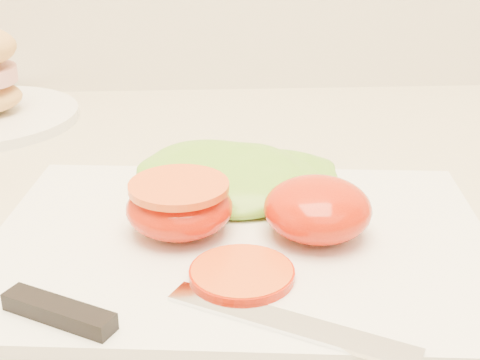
{
  "coord_description": "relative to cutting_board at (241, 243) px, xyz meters",
  "views": [
    {
      "loc": [
        -0.64,
        1.08,
        1.19
      ],
      "look_at": [
        -0.61,
        1.56,
        0.99
      ],
      "focal_mm": 50.0,
      "sensor_mm": 36.0,
      "label": 1
    }
  ],
  "objects": [
    {
      "name": "cutting_board",
      "position": [
        0.0,
        0.0,
        0.0
      ],
      "size": [
        0.42,
        0.32,
        0.01
      ],
      "primitive_type": "cube",
      "rotation": [
        0.0,
        0.0,
        -0.1
      ],
      "color": "white",
      "rests_on": "counter"
    },
    {
      "name": "tomato_half_dome",
      "position": [
        0.06,
        -0.0,
        0.03
      ],
      "size": [
        0.08,
        0.08,
        0.05
      ],
      "primitive_type": "ellipsoid",
      "color": "red",
      "rests_on": "cutting_board"
    },
    {
      "name": "tomato_half_cut",
      "position": [
        -0.05,
        0.01,
        0.03
      ],
      "size": [
        0.08,
        0.08,
        0.04
      ],
      "color": "red",
      "rests_on": "cutting_board"
    },
    {
      "name": "tomato_slice_0",
      "position": [
        -0.0,
        -0.06,
        0.01
      ],
      "size": [
        0.07,
        0.07,
        0.01
      ],
      "primitive_type": "cylinder",
      "color": "orange",
      "rests_on": "cutting_board"
    },
    {
      "name": "lettuce_leaf_0",
      "position": [
        -0.01,
        0.08,
        0.02
      ],
      "size": [
        0.2,
        0.16,
        0.03
      ],
      "primitive_type": "ellipsoid",
      "rotation": [
        0.0,
        0.0,
        -0.35
      ],
      "color": "#7CB22F",
      "rests_on": "cutting_board"
    },
    {
      "name": "lettuce_leaf_1",
      "position": [
        0.04,
        0.08,
        0.02
      ],
      "size": [
        0.14,
        0.12,
        0.03
      ],
      "primitive_type": "ellipsoid",
      "rotation": [
        0.0,
        0.0,
        0.38
      ],
      "color": "#7CB22F",
      "rests_on": "cutting_board"
    },
    {
      "name": "knife",
      "position": [
        -0.06,
        -0.11,
        0.01
      ],
      "size": [
        0.26,
        0.1,
        0.01
      ],
      "rotation": [
        0.0,
        0.0,
        -0.52
      ],
      "color": "silver",
      "rests_on": "cutting_board"
    }
  ]
}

